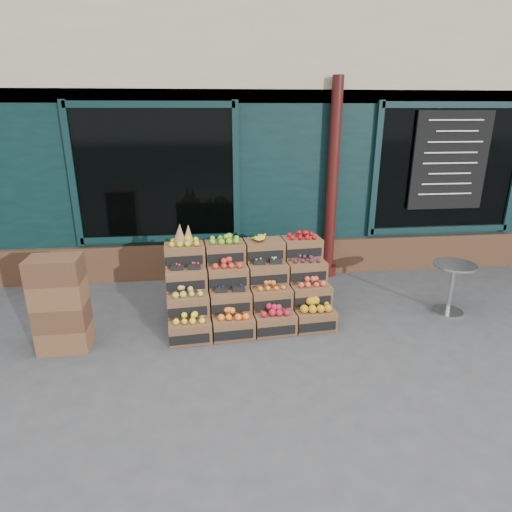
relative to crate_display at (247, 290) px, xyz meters
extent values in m
plane|color=#3D3D3F|center=(0.33, -0.57, -0.41)|extent=(60.00, 60.00, 0.00)
cube|color=black|center=(0.33, 4.63, 1.99)|extent=(12.00, 6.00, 4.80)
cube|color=#C1B28C|center=(0.33, 1.71, 3.39)|extent=(12.00, 0.18, 2.00)
cube|color=black|center=(0.33, 1.68, 1.09)|extent=(12.00, 0.12, 3.00)
cube|color=#4A2D1D|center=(0.33, 1.61, -0.11)|extent=(12.00, 0.18, 0.60)
cube|color=black|center=(-1.27, 1.61, 1.34)|extent=(2.40, 0.06, 2.00)
cube|color=black|center=(3.53, 1.61, 1.34)|extent=(2.40, 0.06, 2.00)
cylinder|color=#390E0D|center=(1.53, 1.48, 1.19)|extent=(0.18, 0.18, 3.20)
cube|color=black|center=(3.53, 1.53, 1.49)|extent=(1.30, 0.04, 1.60)
cube|color=brown|center=(-0.76, -0.49, -0.28)|extent=(0.54, 0.40, 0.26)
cube|color=black|center=(-0.75, -0.68, -0.31)|extent=(0.47, 0.05, 0.12)
cube|color=gold|center=(-0.76, -0.49, -0.11)|extent=(0.43, 0.30, 0.08)
cube|color=brown|center=(-0.23, -0.45, -0.28)|extent=(0.54, 0.40, 0.26)
cube|color=black|center=(-0.21, -0.64, -0.31)|extent=(0.47, 0.05, 0.12)
cube|color=orange|center=(-0.23, -0.45, -0.11)|extent=(0.43, 0.30, 0.09)
cube|color=brown|center=(0.30, -0.41, -0.28)|extent=(0.54, 0.40, 0.26)
cube|color=black|center=(0.32, -0.60, -0.31)|extent=(0.47, 0.05, 0.12)
cube|color=maroon|center=(0.30, -0.41, -0.10)|extent=(0.43, 0.30, 0.10)
cube|color=brown|center=(0.84, -0.36, -0.28)|extent=(0.54, 0.40, 0.26)
cube|color=black|center=(0.85, -0.55, -0.31)|extent=(0.47, 0.05, 0.12)
cube|color=#B67B15|center=(0.84, -0.36, -0.09)|extent=(0.43, 0.30, 0.12)
cube|color=brown|center=(-0.78, -0.27, -0.02)|extent=(0.54, 0.40, 0.26)
cube|color=black|center=(-0.77, -0.46, -0.05)|extent=(0.47, 0.05, 0.12)
cube|color=#AEA33F|center=(-0.78, -0.27, 0.15)|extent=(0.43, 0.30, 0.09)
cube|color=brown|center=(-0.25, -0.23, -0.02)|extent=(0.54, 0.40, 0.26)
cube|color=black|center=(-0.23, -0.42, -0.05)|extent=(0.47, 0.05, 0.12)
cube|color=#1A183F|center=(-0.25, -0.23, 0.12)|extent=(0.43, 0.30, 0.03)
cube|color=brown|center=(0.29, -0.19, -0.02)|extent=(0.54, 0.40, 0.26)
cube|color=black|center=(0.30, -0.38, -0.05)|extent=(0.47, 0.05, 0.12)
cube|color=orange|center=(0.29, -0.19, 0.14)|extent=(0.43, 0.30, 0.07)
cube|color=brown|center=(0.82, -0.15, -0.02)|extent=(0.54, 0.40, 0.26)
cube|color=black|center=(0.84, -0.34, -0.05)|extent=(0.47, 0.05, 0.12)
cube|color=#CE442F|center=(0.82, -0.15, 0.15)|extent=(0.43, 0.30, 0.08)
cube|color=brown|center=(-0.80, -0.06, 0.23)|extent=(0.54, 0.40, 0.26)
cube|color=black|center=(-0.78, -0.25, 0.21)|extent=(0.47, 0.05, 0.12)
cube|color=red|center=(-0.80, -0.06, 0.38)|extent=(0.43, 0.30, 0.03)
cube|color=brown|center=(-0.26, -0.01, 0.23)|extent=(0.54, 0.40, 0.26)
cube|color=black|center=(-0.25, -0.20, 0.21)|extent=(0.47, 0.05, 0.12)
cube|color=red|center=(-0.26, -0.01, 0.41)|extent=(0.43, 0.30, 0.09)
cube|color=brown|center=(0.27, 0.03, 0.23)|extent=(0.54, 0.40, 0.26)
cube|color=black|center=(0.29, -0.16, 0.21)|extent=(0.47, 0.05, 0.12)
cube|color=#8CD452|center=(0.27, 0.03, 0.38)|extent=(0.43, 0.30, 0.03)
cube|color=brown|center=(0.80, 0.07, 0.23)|extent=(0.54, 0.40, 0.26)
cube|color=black|center=(0.82, -0.12, 0.21)|extent=(0.47, 0.05, 0.12)
cube|color=#43172D|center=(0.80, 0.07, 0.40)|extent=(0.43, 0.30, 0.07)
cube|color=brown|center=(-0.81, 0.16, 0.49)|extent=(0.54, 0.40, 0.26)
cube|color=black|center=(-0.80, -0.03, 0.47)|extent=(0.47, 0.05, 0.12)
cube|color=gold|center=(-0.81, 0.16, 0.67)|extent=(0.43, 0.30, 0.09)
cube|color=brown|center=(-0.28, 0.20, 0.49)|extent=(0.54, 0.40, 0.26)
cube|color=black|center=(-0.27, 0.01, 0.47)|extent=(0.47, 0.05, 0.12)
cube|color=#5E9F1E|center=(-0.28, 0.20, 0.67)|extent=(0.43, 0.30, 0.09)
cube|color=brown|center=(0.25, 0.25, 0.49)|extent=(0.54, 0.40, 0.26)
cube|color=black|center=(0.27, 0.06, 0.47)|extent=(0.47, 0.05, 0.12)
cube|color=yellow|center=(0.25, 0.25, 0.66)|extent=(0.43, 0.30, 0.08)
cube|color=brown|center=(0.79, 0.29, 0.49)|extent=(0.54, 0.40, 0.26)
cube|color=black|center=(0.80, 0.10, 0.47)|extent=(0.47, 0.05, 0.12)
cube|color=#A8080F|center=(0.79, 0.29, 0.66)|extent=(0.43, 0.30, 0.08)
cube|color=#4A2D1D|center=(0.02, -0.21, -0.28)|extent=(2.14, 0.52, 0.26)
cube|color=#4A2D1D|center=(0.00, 0.01, -0.15)|extent=(2.14, 0.52, 0.52)
cube|color=#4A2D1D|center=(-0.01, 0.23, -0.02)|extent=(2.14, 0.52, 0.77)
cone|color=olive|center=(-0.86, 0.16, 0.77)|extent=(0.18, 0.18, 0.30)
cone|color=olive|center=(-0.76, 0.20, 0.75)|extent=(0.16, 0.16, 0.26)
cube|color=brown|center=(-2.23, -0.52, -0.27)|extent=(0.58, 0.41, 0.29)
cube|color=#4A2D1D|center=(-2.23, -0.52, 0.02)|extent=(0.58, 0.41, 0.29)
cube|color=brown|center=(-2.23, -0.52, 0.31)|extent=(0.58, 0.41, 0.29)
cube|color=#4A2D1D|center=(-2.23, -0.52, 0.59)|extent=(0.58, 0.41, 0.29)
cylinder|color=silver|center=(2.81, -0.16, -0.40)|extent=(0.42, 0.42, 0.03)
cylinder|color=silver|center=(2.81, -0.16, -0.05)|extent=(0.06, 0.06, 0.69)
cylinder|color=silver|center=(2.81, -0.16, 0.30)|extent=(0.58, 0.58, 0.03)
imported|color=#1D6626|center=(-1.29, 2.06, 0.64)|extent=(0.83, 0.60, 2.09)
camera|label=1|loc=(-0.50, -5.25, 2.30)|focal=30.00mm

